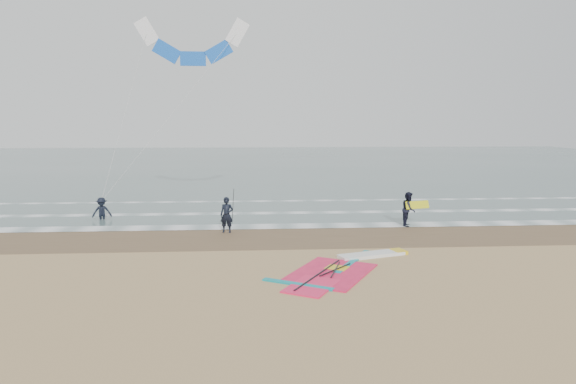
{
  "coord_description": "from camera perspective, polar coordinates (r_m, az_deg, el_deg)",
  "views": [
    {
      "loc": [
        -2.59,
        -17.02,
        5.24
      ],
      "look_at": [
        -1.12,
        5.0,
        2.2
      ],
      "focal_mm": 32.0,
      "sensor_mm": 36.0,
      "label": 1
    }
  ],
  "objects": [
    {
      "name": "wet_sand_band",
      "position": [
        23.75,
        2.54,
        -4.9
      ],
      "size": [
        120.0,
        5.0,
        0.01
      ],
      "primitive_type": "cube",
      "color": "brown",
      "rests_on": "ground"
    },
    {
      "name": "person_wading",
      "position": [
        29.21,
        -20.01,
        -1.42
      ],
      "size": [
        1.12,
        0.83,
        1.56
      ],
      "primitive_type": "imported",
      "rotation": [
        0.0,
        0.0,
        0.27
      ],
      "color": "black",
      "rests_on": "ground"
    },
    {
      "name": "person_walking",
      "position": [
        26.49,
        13.26,
        -1.87
      ],
      "size": [
        0.94,
        1.03,
        1.74
      ],
      "primitive_type": "imported",
      "rotation": [
        0.0,
        0.0,
        1.17
      ],
      "color": "black",
      "rests_on": "ground"
    },
    {
      "name": "held_pole",
      "position": [
        24.38,
        -6.14,
        -1.63
      ],
      "size": [
        0.17,
        0.86,
        1.82
      ],
      "color": "black",
      "rests_on": "ground"
    },
    {
      "name": "windsurf_rig",
      "position": [
        18.69,
        6.22,
        -8.36
      ],
      "size": [
        5.84,
        5.53,
        0.14
      ],
      "color": "white",
      "rests_on": "ground"
    },
    {
      "name": "sea_water",
      "position": [
        65.28,
        -1.55,
        3.24
      ],
      "size": [
        120.0,
        80.0,
        0.02
      ],
      "primitive_type": "cube",
      "color": "#47605E",
      "rests_on": "ground"
    },
    {
      "name": "person_standing",
      "position": [
        24.47,
        -6.83,
        -2.55
      ],
      "size": [
        0.69,
        0.52,
        1.7
      ],
      "primitive_type": "imported",
      "rotation": [
        0.0,
        0.0,
        -0.19
      ],
      "color": "black",
      "rests_on": "ground"
    },
    {
      "name": "surf_kite",
      "position": [
        32.0,
        -10.59,
        15.68
      ],
      "size": [
        8.02,
        3.91,
        10.33
      ],
      "color": "white",
      "rests_on": "ground"
    },
    {
      "name": "carried_kiteboard",
      "position": [
        26.47,
        14.17,
        -1.39
      ],
      "size": [
        1.3,
        0.51,
        0.39
      ],
      "color": "yellow",
      "rests_on": "ground"
    },
    {
      "name": "foam_waterline",
      "position": [
        28.07,
        1.53,
        -2.86
      ],
      "size": [
        120.0,
        9.15,
        0.02
      ],
      "color": "white",
      "rests_on": "ground"
    },
    {
      "name": "ground",
      "position": [
        17.99,
        4.68,
        -9.11
      ],
      "size": [
        120.0,
        120.0,
        0.0
      ],
      "primitive_type": "plane",
      "color": "tan",
      "rests_on": "ground"
    }
  ]
}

